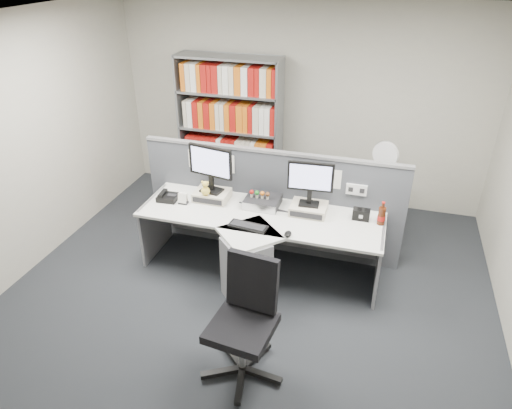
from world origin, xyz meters
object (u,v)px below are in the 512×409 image
(desk_calendar, at_px, (183,199))
(speaker, at_px, (361,214))
(mouse, at_px, (288,234))
(cola_bottle, at_px, (382,216))
(keyboard, at_px, (248,226))
(shelving_unit, at_px, (230,132))
(monitor_left, at_px, (211,165))
(desk_phone, at_px, (168,197))
(desktop_pc, at_px, (263,202))
(desk, at_px, (255,245))
(desk_fan, at_px, (385,157))
(office_chair, at_px, (246,317))
(filing_cabinet, at_px, (378,207))
(monitor_right, at_px, (310,180))

(desk_calendar, height_order, speaker, desk_calendar)
(mouse, distance_m, cola_bottle, 0.99)
(keyboard, relative_size, shelving_unit, 0.21)
(speaker, bearing_deg, monitor_left, -179.25)
(desk_phone, distance_m, shelving_unit, 1.65)
(desk_calendar, relative_size, speaker, 0.73)
(shelving_unit, bearing_deg, speaker, -36.68)
(desktop_pc, height_order, desk_phone, desktop_pc)
(cola_bottle, bearing_deg, desk, -163.60)
(desk_fan, relative_size, office_chair, 0.50)
(desk_calendar, bearing_deg, monitor_left, 34.72)
(monitor_left, relative_size, desk_fan, 1.01)
(desk, relative_size, filing_cabinet, 3.71)
(desk, distance_m, desk_fan, 1.93)
(keyboard, distance_m, cola_bottle, 1.36)
(desktop_pc, bearing_deg, desk, -86.33)
(mouse, bearing_deg, filing_cabinet, 61.61)
(filing_cabinet, relative_size, desk_fan, 1.32)
(speaker, xyz_separation_m, desk_fan, (0.16, 0.99, 0.25))
(keyboard, bearing_deg, monitor_left, 140.77)
(desk, bearing_deg, filing_cabinet, 49.39)
(mouse, relative_size, desk_calendar, 0.88)
(keyboard, distance_m, desk_calendar, 0.88)
(desk_calendar, relative_size, office_chair, 0.12)
(desk, height_order, desktop_pc, desktop_pc)
(monitor_left, xyz_separation_m, shelving_unit, (-0.29, 1.46, -0.16))
(monitor_right, bearing_deg, office_chair, -98.00)
(filing_cabinet, relative_size, office_chair, 0.67)
(monitor_right, xyz_separation_m, desktop_pc, (-0.51, 0.01, -0.34))
(desk_phone, distance_m, desk_calendar, 0.21)
(keyboard, relative_size, desk_phone, 1.83)
(desktop_pc, bearing_deg, cola_bottle, -1.48)
(desk_fan, bearing_deg, keyboard, -130.06)
(monitor_left, bearing_deg, filing_cabinet, 29.28)
(speaker, distance_m, shelving_unit, 2.42)
(desktop_pc, relative_size, keyboard, 0.90)
(keyboard, bearing_deg, speaker, 24.17)
(desk_calendar, relative_size, cola_bottle, 0.50)
(office_chair, bearing_deg, keyboard, 106.15)
(desk_phone, distance_m, cola_bottle, 2.33)
(monitor_right, bearing_deg, desk_fan, 54.97)
(desk_fan, bearing_deg, mouse, -118.39)
(monitor_left, bearing_deg, desk_phone, -161.70)
(desk, bearing_deg, desk_phone, 168.21)
(monitor_right, distance_m, office_chair, 1.66)
(keyboard, distance_m, mouse, 0.42)
(monitor_right, bearing_deg, desk_phone, -174.31)
(mouse, distance_m, desk_fan, 1.75)
(desk_calendar, bearing_deg, monitor_right, 7.77)
(cola_bottle, height_order, office_chair, office_chair)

